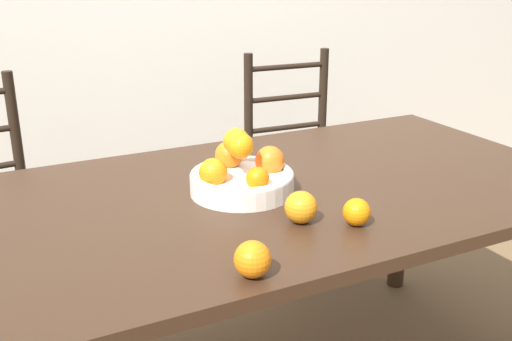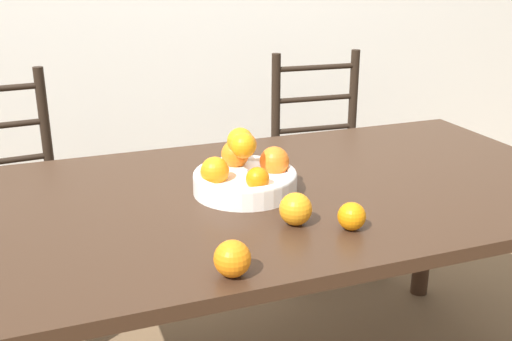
% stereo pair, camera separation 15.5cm
% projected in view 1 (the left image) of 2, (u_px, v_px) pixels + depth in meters
% --- Properties ---
extents(dining_table, '(1.70, 0.97, 0.74)m').
position_uv_depth(dining_table, '(292.00, 213.00, 1.74)').
color(dining_table, '#382316').
rests_on(dining_table, ground_plane).
extents(fruit_bowl, '(0.29, 0.29, 0.18)m').
position_uv_depth(fruit_bowl, '(242.00, 174.00, 1.64)').
color(fruit_bowl, white).
rests_on(fruit_bowl, dining_table).
extents(orange_loose_0, '(0.08, 0.08, 0.08)m').
position_uv_depth(orange_loose_0, '(301.00, 207.00, 1.45)').
color(orange_loose_0, orange).
rests_on(orange_loose_0, dining_table).
extents(orange_loose_1, '(0.07, 0.07, 0.07)m').
position_uv_depth(orange_loose_1, '(357.00, 212.00, 1.44)').
color(orange_loose_1, orange).
rests_on(orange_loose_1, dining_table).
extents(orange_loose_2, '(0.08, 0.08, 0.08)m').
position_uv_depth(orange_loose_2, '(252.00, 259.00, 1.21)').
color(orange_loose_2, orange).
rests_on(orange_loose_2, dining_table).
extents(chair_right, '(0.44, 0.42, 0.96)m').
position_uv_depth(chair_right, '(299.00, 165.00, 2.71)').
color(chair_right, black).
rests_on(chair_right, ground_plane).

